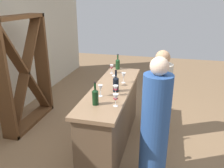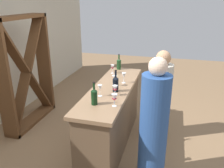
% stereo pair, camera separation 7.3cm
% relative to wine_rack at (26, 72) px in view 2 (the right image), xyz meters
% --- Properties ---
extents(ground_plane, '(12.00, 12.00, 0.00)m').
position_rel_wine_rack_xyz_m(ground_plane, '(-0.28, -1.65, -0.97)').
color(ground_plane, '#846647').
extents(bar_counter, '(2.03, 0.56, 0.96)m').
position_rel_wine_rack_xyz_m(bar_counter, '(-0.28, -1.65, -0.48)').
color(bar_counter, brown).
rests_on(bar_counter, ground).
extents(wine_rack, '(1.23, 0.28, 1.94)m').
position_rel_wine_rack_xyz_m(wine_rack, '(0.00, 0.00, 0.00)').
color(wine_rack, brown).
rests_on(wine_rack, ground).
extents(wine_bottle_leftmost_dark_green, '(0.08, 0.08, 0.30)m').
position_rel_wine_rack_xyz_m(wine_bottle_leftmost_dark_green, '(-0.90, -1.59, 0.10)').
color(wine_bottle_leftmost_dark_green, black).
rests_on(wine_bottle_leftmost_dark_green, bar_counter).
extents(wine_bottle_second_left_near_black, '(0.08, 0.08, 0.32)m').
position_rel_wine_rack_xyz_m(wine_bottle_second_left_near_black, '(-0.42, -1.74, 0.11)').
color(wine_bottle_second_left_near_black, black).
rests_on(wine_bottle_second_left_near_black, bar_counter).
extents(wine_bottle_center_olive_green, '(0.08, 0.08, 0.28)m').
position_rel_wine_rack_xyz_m(wine_bottle_center_olive_green, '(0.64, -1.53, 0.10)').
color(wine_bottle_center_olive_green, '#193D1E').
rests_on(wine_bottle_center_olive_green, bar_counter).
extents(wine_glass_near_left, '(0.07, 0.07, 0.16)m').
position_rel_wine_rack_xyz_m(wine_glass_near_left, '(-0.88, -1.85, 0.10)').
color(wine_glass_near_left, white).
rests_on(wine_glass_near_left, bar_counter).
extents(wine_glass_near_center, '(0.07, 0.07, 0.16)m').
position_rel_wine_rack_xyz_m(wine_glass_near_center, '(-0.05, -1.78, 0.10)').
color(wine_glass_near_center, white).
rests_on(wine_glass_near_center, bar_counter).
extents(wine_glass_near_right, '(0.07, 0.07, 0.14)m').
position_rel_wine_rack_xyz_m(wine_glass_near_right, '(-0.56, -1.77, 0.09)').
color(wine_glass_near_right, white).
rests_on(wine_glass_near_right, bar_counter).
extents(wine_glass_far_left, '(0.08, 0.08, 0.17)m').
position_rel_wine_rack_xyz_m(wine_glass_far_left, '(-0.22, -1.67, 0.11)').
color(wine_glass_far_left, white).
rests_on(wine_glass_far_left, bar_counter).
extents(wine_glass_far_center, '(0.06, 0.06, 0.16)m').
position_rel_wine_rack_xyz_m(wine_glass_far_center, '(-0.64, -1.58, 0.10)').
color(wine_glass_far_center, white).
rests_on(wine_glass_far_center, bar_counter).
extents(wine_glass_far_right, '(0.07, 0.07, 0.15)m').
position_rel_wine_rack_xyz_m(wine_glass_far_right, '(0.37, -1.48, 0.10)').
color(wine_glass_far_right, white).
rests_on(wine_glass_far_right, bar_counter).
extents(person_left_guest, '(0.42, 0.42, 1.61)m').
position_rel_wine_rack_xyz_m(person_left_guest, '(-0.89, -2.33, -0.22)').
color(person_left_guest, '#284C8C').
rests_on(person_left_guest, ground).
extents(person_center_guest, '(0.37, 0.37, 1.46)m').
position_rel_wine_rack_xyz_m(person_center_guest, '(0.14, -2.34, -0.29)').
color(person_center_guest, beige).
rests_on(person_center_guest, ground).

